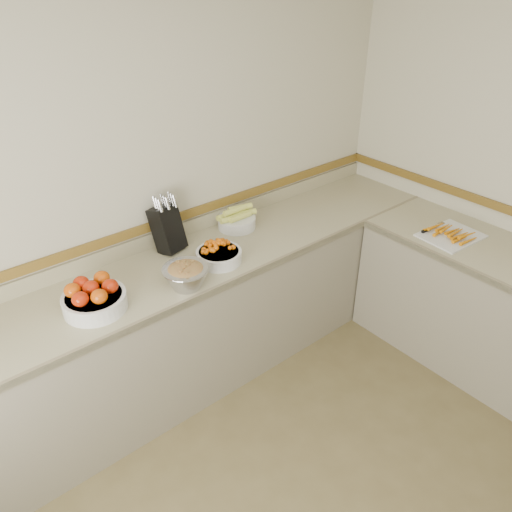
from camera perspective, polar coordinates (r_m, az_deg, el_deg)
back_wall at (r=3.12m, az=-12.76°, el=7.36°), size 4.00×0.00×4.00m
counter_back at (r=3.31m, az=-8.37°, el=-7.84°), size 4.00×0.65×1.08m
knife_block at (r=3.18m, az=-10.12°, el=3.23°), size 0.20×0.23×0.39m
tomato_bowl at (r=2.78m, az=-18.06°, el=-4.57°), size 0.34×0.34×0.17m
cherry_tomato_bowl at (r=3.06m, az=-4.28°, el=0.25°), size 0.28×0.28×0.15m
corn_bowl at (r=3.44m, az=-2.22°, el=4.16°), size 0.29×0.26×0.15m
rhubarb_bowl at (r=2.83m, az=-8.00°, el=-2.17°), size 0.27×0.27×0.15m
cutting_board at (r=3.59m, az=21.36°, el=2.34°), size 0.41×0.34×0.06m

